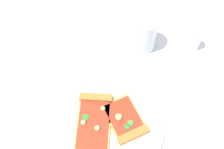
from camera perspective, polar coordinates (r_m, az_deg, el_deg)
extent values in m
plane|color=silver|center=(0.79, -2.16, -6.91)|extent=(2.40, 2.40, 0.00)
cylinder|color=white|center=(0.76, -0.35, -9.87)|extent=(0.27, 0.27, 0.01)
cube|color=gold|center=(0.75, -3.54, -9.37)|extent=(0.09, 0.16, 0.01)
cube|color=#A36B2D|center=(0.78, -3.10, -4.51)|extent=(0.09, 0.02, 0.02)
cube|color=#B22D19|center=(0.75, -3.57, -9.22)|extent=(0.08, 0.14, 0.00)
cylinder|color=#2D722D|center=(0.75, -5.08, -8.17)|extent=(0.02, 0.02, 0.00)
sphere|color=#F2D87F|center=(0.74, -5.52, -9.12)|extent=(0.01, 0.01, 0.01)
sphere|color=#EAD172|center=(0.74, -2.54, -10.24)|extent=(0.01, 0.01, 0.01)
sphere|color=#EAD172|center=(0.76, -1.77, -6.53)|extent=(0.01, 0.01, 0.01)
cube|color=gold|center=(0.76, 2.33, -8.40)|extent=(0.13, 0.14, 0.01)
cube|color=#A36B2D|center=(0.74, 4.07, -11.48)|extent=(0.08, 0.06, 0.02)
cube|color=#B22D19|center=(0.75, 2.34, -8.24)|extent=(0.11, 0.12, 0.00)
sphere|color=#EAD172|center=(0.75, 1.30, -8.13)|extent=(0.02, 0.02, 0.02)
cylinder|color=#388433|center=(0.74, 3.50, -9.27)|extent=(0.02, 0.02, 0.00)
cylinder|color=#2D722D|center=(0.74, 2.88, -9.98)|extent=(0.01, 0.01, 0.00)
cylinder|color=silver|center=(0.85, 6.19, 7.80)|extent=(0.07, 0.07, 0.11)
cylinder|color=#592D0F|center=(0.86, 6.14, 7.47)|extent=(0.06, 0.06, 0.09)
cube|color=silver|center=(0.95, -9.02, 9.14)|extent=(0.14, 0.16, 0.00)
cylinder|color=silver|center=(0.89, 15.57, 6.32)|extent=(0.03, 0.03, 0.07)
cone|color=silver|center=(0.86, 16.17, 7.88)|extent=(0.03, 0.03, 0.01)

